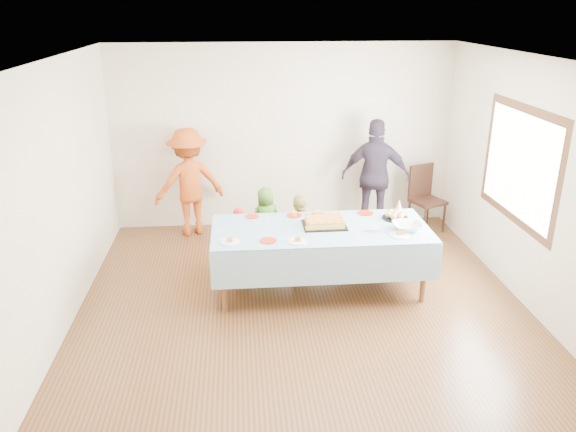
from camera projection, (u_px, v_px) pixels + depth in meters
name	position (u px, v px, depth m)	size (l,w,h in m)	color
ground	(302.00, 301.00, 6.44)	(5.00, 5.00, 0.00)	#4B3015
room_walls	(308.00, 150.00, 5.82)	(5.04, 5.04, 2.72)	beige
party_table	(321.00, 232.00, 6.47)	(2.50, 1.10, 0.78)	brown
birthday_cake	(324.00, 222.00, 6.50)	(0.50, 0.39, 0.09)	black
rolls_tray	(395.00, 216.00, 6.72)	(0.31, 0.31, 0.09)	black
punch_bowl	(407.00, 227.00, 6.38)	(0.33, 0.33, 0.08)	silver
party_hat	(399.00, 205.00, 6.94)	(0.09, 0.09, 0.16)	white
fork_pile	(371.00, 229.00, 6.35)	(0.24, 0.18, 0.07)	white
plate_red_far_a	(252.00, 216.00, 6.79)	(0.17, 0.17, 0.01)	red
plate_red_far_b	(294.00, 215.00, 6.82)	(0.18, 0.18, 0.01)	red
plate_red_far_c	(318.00, 214.00, 6.85)	(0.18, 0.18, 0.01)	red
plate_red_far_d	(366.00, 213.00, 6.90)	(0.19, 0.19, 0.01)	red
plate_red_near	(268.00, 241.00, 6.09)	(0.19, 0.19, 0.01)	red
plate_white_left	(230.00, 242.00, 6.06)	(0.21, 0.21, 0.01)	white
plate_white_mid	(298.00, 241.00, 6.07)	(0.21, 0.21, 0.01)	white
plate_white_right	(400.00, 235.00, 6.25)	(0.23, 0.23, 0.01)	white
dining_chair	(424.00, 194.00, 8.34)	(0.55, 0.55, 0.98)	black
toddler_left	(239.00, 238.00, 7.13)	(0.30, 0.20, 0.82)	red
toddler_mid	(266.00, 219.00, 7.67)	(0.43, 0.28, 0.88)	#417426
toddler_right	(298.00, 230.00, 7.18)	(0.47, 0.36, 0.96)	tan
adult_left	(189.00, 182.00, 8.09)	(1.01, 0.58, 1.57)	#BC4D17
adult_right	(375.00, 176.00, 8.17)	(0.99, 0.41, 1.68)	#342B3B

